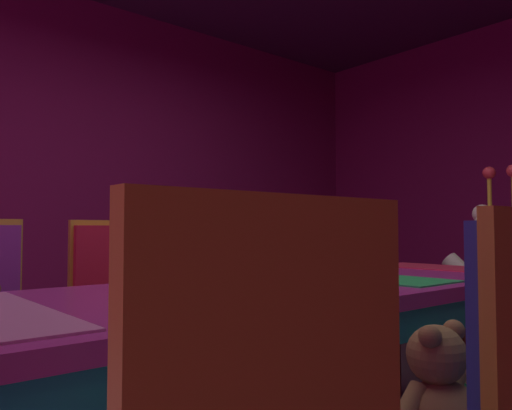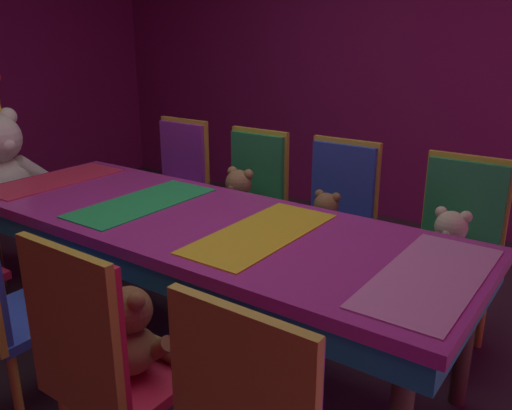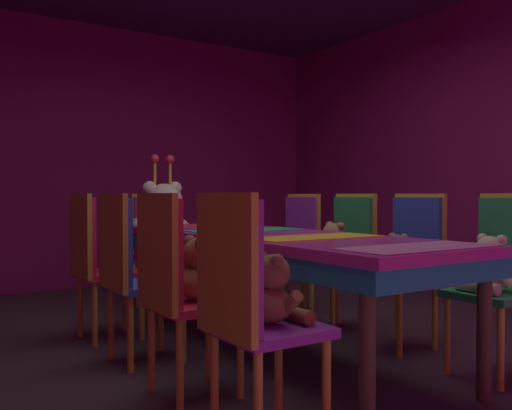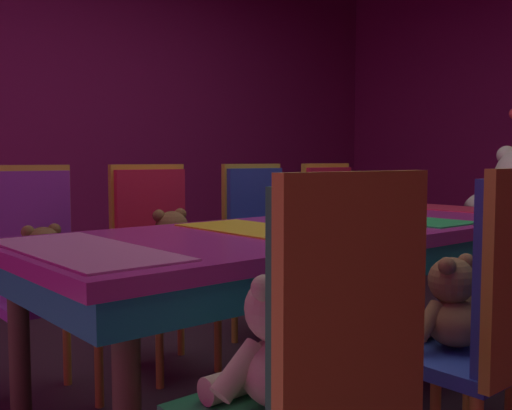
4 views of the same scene
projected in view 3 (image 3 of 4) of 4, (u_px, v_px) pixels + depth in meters
name	position (u px, v px, depth m)	size (l,w,h in m)	color
ground_plane	(277.00, 355.00, 3.41)	(7.90, 7.90, 0.00)	#3F2D38
wall_back	(106.00, 156.00, 6.06)	(5.20, 0.12, 2.80)	#8C1959
banquet_table	(278.00, 248.00, 3.40)	(0.90, 2.56, 0.75)	#B22D8C
chair_left_0	(243.00, 294.00, 2.15)	(0.42, 0.41, 0.98)	purple
teddy_left_0	(274.00, 294.00, 2.23)	(0.24, 0.31, 0.29)	brown
chair_left_1	(172.00, 275.00, 2.66)	(0.42, 0.41, 0.98)	red
teddy_left_1	(199.00, 273.00, 2.74)	(0.26, 0.34, 0.32)	brown
chair_left_2	(126.00, 261.00, 3.22)	(0.42, 0.41, 0.98)	#2D47B2
chair_left_3	(92.00, 252.00, 3.73)	(0.42, 0.41, 0.98)	red
teddy_left_3	(113.00, 254.00, 3.81)	(0.22, 0.28, 0.27)	#9E7247
chair_right_0	(505.00, 264.00, 3.07)	(0.42, 0.41, 0.98)	#268C4C
teddy_right_0	(489.00, 267.00, 2.99)	(0.25, 0.33, 0.31)	beige
chair_right_1	(411.00, 253.00, 3.64)	(0.42, 0.41, 0.98)	#2D47B2
teddy_right_1	(396.00, 258.00, 3.56)	(0.22, 0.29, 0.27)	olive
chair_right_2	(348.00, 247.00, 4.10)	(0.42, 0.41, 0.98)	#268C4C
teddy_right_2	(332.00, 248.00, 4.02)	(0.27, 0.34, 0.32)	#9E7247
chair_right_3	(296.00, 241.00, 4.66)	(0.42, 0.41, 0.98)	purple
throne_chair	(157.00, 238.00, 4.92)	(0.41, 0.42, 0.98)	#CC338C
king_teddy_bear	(165.00, 223.00, 4.78)	(0.67, 0.52, 0.86)	silver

